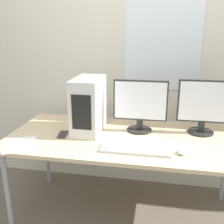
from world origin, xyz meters
TOP-DOWN VIEW (x-y plane):
  - wall_back at (0.00, 1.02)m, footprint 8.00×0.07m
  - desk at (0.00, 0.44)m, footprint 1.89×0.89m
  - pc_tower at (-0.33, 0.51)m, footprint 0.21×0.41m
  - monitor_main at (0.09, 0.59)m, footprint 0.44×0.20m
  - monitor_right_near at (0.59, 0.64)m, footprint 0.41×0.20m
  - keyboard at (0.10, 0.20)m, footprint 0.49×0.16m
  - mouse at (0.41, 0.21)m, footprint 0.06×0.09m
  - cell_phone at (-0.51, 0.38)m, footprint 0.08×0.15m
  - paper_sheet_left at (-0.76, 0.15)m, footprint 0.30×0.35m

SIDE VIEW (x-z plane):
  - desk at x=0.00m, z-range 0.32..1.04m
  - paper_sheet_left at x=-0.76m, z-range 0.72..0.72m
  - cell_phone at x=-0.51m, z-range 0.72..0.73m
  - keyboard at x=0.10m, z-range 0.72..0.75m
  - mouse at x=0.41m, z-range 0.72..0.75m
  - monitor_main at x=0.09m, z-range 0.73..1.16m
  - pc_tower at x=-0.33m, z-range 0.72..1.17m
  - monitor_right_near at x=0.59m, z-range 0.73..1.17m
  - wall_back at x=0.00m, z-range 0.00..2.70m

